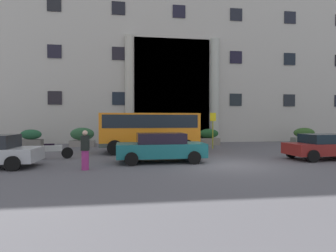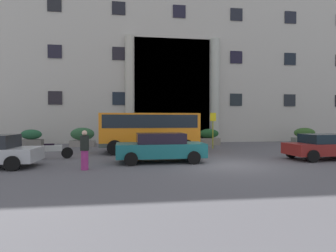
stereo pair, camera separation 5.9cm
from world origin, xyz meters
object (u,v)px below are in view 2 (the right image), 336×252
at_px(hedge_planter_west, 305,136).
at_px(hedge_planter_far_east, 31,139).
at_px(orange_minibus, 149,129).
at_px(white_taxi_kerbside, 160,147).
at_px(bus_stop_sign, 213,126).
at_px(scooter_by_planter, 52,150).
at_px(parked_hatchback_near, 325,146).
at_px(pedestrian_woman_with_bag, 85,150).
at_px(hedge_planter_entrance_left, 209,137).
at_px(hedge_planter_east, 82,137).
at_px(hedge_planter_far_west, 158,137).

xyz_separation_m(hedge_planter_west, hedge_planter_far_east, (-22.60, 0.07, -0.02)).
distance_m(orange_minibus, white_taxi_kerbside, 4.29).
distance_m(bus_stop_sign, scooter_by_planter, 10.99).
xyz_separation_m(parked_hatchback_near, pedestrian_woman_with_bag, (-12.03, -1.47, 0.14)).
xyz_separation_m(hedge_planter_west, scooter_by_planter, (-19.24, -6.97, -0.22)).
xyz_separation_m(scooter_by_planter, pedestrian_woman_with_bag, (2.25, -3.60, 0.37)).
bearing_deg(hedge_planter_entrance_left, pedestrian_woman_with_bag, -128.38).
bearing_deg(orange_minibus, hedge_planter_west, 17.00).
bearing_deg(white_taxi_kerbside, hedge_planter_east, 118.82).
relative_size(hedge_planter_far_west, hedge_planter_far_east, 0.95).
distance_m(hedge_planter_east, hedge_planter_west, 18.80).
xyz_separation_m(hedge_planter_far_east, scooter_by_planter, (3.35, -7.04, -0.20)).
bearing_deg(hedge_planter_far_west, orange_minibus, -101.68).
bearing_deg(hedge_planter_far_east, hedge_planter_east, 0.31).
bearing_deg(hedge_planter_far_east, pedestrian_woman_with_bag, -62.24).
height_order(hedge_planter_west, scooter_by_planter, hedge_planter_west).
bearing_deg(hedge_planter_east, scooter_by_planter, -93.56).
xyz_separation_m(hedge_planter_east, scooter_by_planter, (-0.44, -7.06, -0.26)).
height_order(white_taxi_kerbside, pedestrian_woman_with_bag, pedestrian_woman_with_bag).
bearing_deg(parked_hatchback_near, hedge_planter_far_west, 126.66).
relative_size(bus_stop_sign, hedge_planter_far_west, 1.71).
distance_m(hedge_planter_far_east, parked_hatchback_near, 19.88).
distance_m(bus_stop_sign, hedge_planter_east, 10.15).
distance_m(bus_stop_sign, white_taxi_kerbside, 7.57).
bearing_deg(white_taxi_kerbside, hedge_planter_west, 31.78).
bearing_deg(pedestrian_woman_with_bag, orange_minibus, 35.79).
distance_m(hedge_planter_entrance_left, hedge_planter_far_east, 13.99).
relative_size(hedge_planter_entrance_left, hedge_planter_east, 0.91).
distance_m(white_taxi_kerbside, pedestrian_woman_with_bag, 3.77).
xyz_separation_m(orange_minibus, scooter_by_planter, (-5.35, -2.33, -1.05)).
height_order(bus_stop_sign, hedge_planter_far_east, bus_stop_sign).
distance_m(hedge_planter_far_west, hedge_planter_far_east, 9.84).
relative_size(orange_minibus, hedge_planter_east, 3.26).
relative_size(bus_stop_sign, hedge_planter_west, 1.28).
distance_m(orange_minibus, bus_stop_sign, 5.10).
height_order(orange_minibus, hedge_planter_far_west, orange_minibus).
distance_m(hedge_planter_west, hedge_planter_far_west, 12.80).
height_order(hedge_planter_entrance_left, hedge_planter_west, hedge_planter_west).
bearing_deg(hedge_planter_east, bus_stop_sign, -16.82).
height_order(hedge_planter_west, white_taxi_kerbside, white_taxi_kerbside).
relative_size(bus_stop_sign, white_taxi_kerbside, 0.60).
bearing_deg(scooter_by_planter, hedge_planter_entrance_left, 23.11).
bearing_deg(hedge_planter_east, hedge_planter_far_east, -179.69).
height_order(hedge_planter_east, hedge_planter_far_east, hedge_planter_east).
relative_size(orange_minibus, hedge_planter_far_east, 3.85).
xyz_separation_m(hedge_planter_far_west, parked_hatchback_near, (7.82, -9.83, -0.01)).
xyz_separation_m(bus_stop_sign, hedge_planter_entrance_left, (0.52, 2.86, -0.97)).
height_order(hedge_planter_entrance_left, scooter_by_planter, hedge_planter_entrance_left).
bearing_deg(orange_minibus, parked_hatchback_near, -28.04).
distance_m(hedge_planter_east, pedestrian_woman_with_bag, 10.82).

